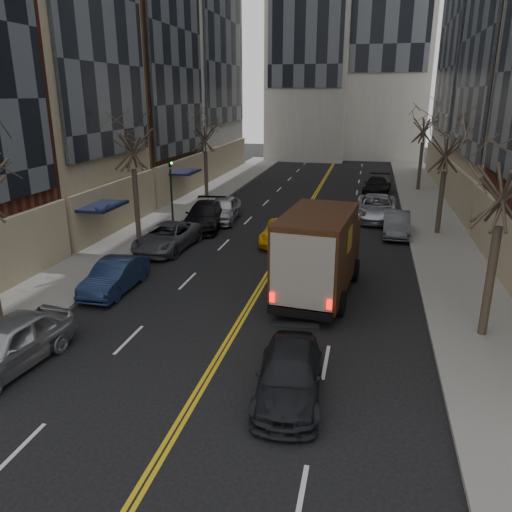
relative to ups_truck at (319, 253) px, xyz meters
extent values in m
cube|color=slate|center=(-11.62, 13.36, -1.83)|extent=(4.00, 66.00, 0.15)
cube|color=slate|center=(6.38, 13.36, -1.83)|extent=(4.00, 66.00, 0.15)
cube|color=#4C301E|center=(-18.12, 19.36, 10.09)|extent=(9.00, 12.00, 24.00)
cube|color=black|center=(-13.46, 19.36, 11.29)|extent=(0.20, 10.56, 19.20)
cube|color=black|center=(-12.62, 4.36, 0.49)|extent=(2.00, 3.00, 0.15)
cube|color=black|center=(-13.52, 4.36, -0.56)|extent=(0.20, 3.00, 2.50)
cube|color=black|center=(-12.62, 17.36, 0.49)|extent=(2.00, 3.00, 0.15)
cube|color=black|center=(-13.52, 17.36, -0.56)|extent=(0.20, 3.00, 2.50)
cylinder|color=#382D23|center=(-11.42, 6.36, 0.27)|extent=(0.30, 0.30, 4.05)
cylinder|color=#382D23|center=(-11.42, 19.36, 0.09)|extent=(0.30, 0.30, 3.69)
cylinder|color=#382D23|center=(6.18, -2.64, 0.22)|extent=(0.30, 0.30, 3.96)
cylinder|color=#382D23|center=(6.18, 11.36, 0.13)|extent=(0.30, 0.30, 3.78)
cylinder|color=#382D23|center=(6.18, 26.36, 0.31)|extent=(0.30, 0.30, 4.14)
cylinder|color=black|center=(-10.02, 8.36, 0.14)|extent=(0.12, 0.12, 3.80)
imported|color=black|center=(-10.02, 8.36, 2.49)|extent=(0.15, 0.18, 0.90)
sphere|color=#0CE526|center=(-9.87, 8.26, 2.44)|extent=(0.14, 0.14, 0.14)
cube|color=black|center=(0.00, 0.00, -1.31)|extent=(3.04, 7.12, 0.32)
cube|color=black|center=(0.25, 2.53, -0.23)|extent=(2.71, 2.08, 2.27)
cube|color=black|center=(-0.06, -0.59, 0.26)|extent=(3.10, 5.53, 3.25)
cube|color=black|center=(-0.32, -3.32, -1.31)|extent=(2.50, 0.43, 0.32)
cube|color=red|center=(-1.40, -3.24, -0.83)|extent=(0.20, 0.08, 0.38)
cube|color=red|center=(0.75, -3.45, -0.83)|extent=(0.20, 0.08, 0.38)
cube|color=gold|center=(-1.37, -0.41, 0.91)|extent=(0.14, 0.97, 0.97)
cube|color=gold|center=(1.26, -0.67, 0.91)|extent=(0.14, 0.97, 0.97)
cylinder|color=black|center=(-1.05, 2.38, -1.39)|extent=(0.40, 1.06, 1.04)
cylinder|color=black|center=(1.49, 2.14, -1.39)|extent=(0.40, 1.06, 1.04)
cylinder|color=black|center=(-1.45, -1.71, -1.39)|extent=(0.40, 1.06, 1.04)
cylinder|color=black|center=(1.09, -1.96, -1.39)|extent=(0.40, 1.06, 1.04)
imported|color=black|center=(0.00, -7.76, -1.25)|extent=(2.20, 4.66, 1.31)
cube|color=black|center=(0.00, -7.10, -0.73)|extent=(0.13, 0.04, 0.09)
cube|color=blue|center=(0.00, -7.13, -0.73)|extent=(0.10, 0.01, 0.06)
imported|color=#FFBB0A|center=(-2.92, 7.57, -1.26)|extent=(2.29, 4.72, 1.29)
imported|color=black|center=(-1.56, 3.80, -1.12)|extent=(0.50, 0.65, 1.59)
imported|color=#A1A5A8|center=(-8.92, -8.23, -1.09)|extent=(2.46, 5.01, 1.64)
imported|color=#131F3C|center=(-8.79, -1.51, -1.21)|extent=(1.51, 4.27, 1.41)
imported|color=#494B51|center=(-8.92, 4.79, -1.18)|extent=(2.66, 5.34, 1.45)
imported|color=black|center=(-8.38, 9.79, -1.09)|extent=(3.00, 5.90, 1.64)
imported|color=#B1B3B9|center=(-7.72, 11.84, -1.08)|extent=(2.32, 4.98, 1.65)
imported|color=#474A4E|center=(3.68, 10.71, -1.18)|extent=(1.68, 4.48, 1.46)
imported|color=#B7B8BF|center=(2.48, 14.70, -1.09)|extent=(2.76, 5.93, 1.64)
imported|color=black|center=(2.56, 24.12, -1.15)|extent=(2.60, 5.41, 1.52)
camera|label=1|loc=(1.84, -20.20, 6.45)|focal=35.00mm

